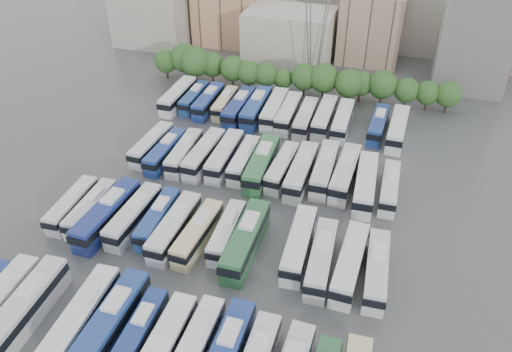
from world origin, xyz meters
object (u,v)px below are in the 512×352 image
(bus_r1_s7, at_px, (227,232))
(bus_r3_s2, at_px, (208,101))
(bus_r2_s2, at_px, (166,151))
(bus_r3_s6, at_px, (274,109))
(bus_r2_s7, at_px, (262,164))
(bus_r3_s9, at_px, (324,117))
(bus_r0_s4, at_px, (82,317))
(bus_r0_s6, at_px, (139,333))
(bus_r1_s2, at_px, (107,214))
(bus_r0_s5, at_px, (111,323))
(bus_r2_s1, at_px, (152,144))
(bus_r1_s12, at_px, (350,263))
(bus_r2_s11, at_px, (345,173))
(bus_r0_s2, at_px, (26,307))
(bus_r1_s6, at_px, (198,233))
(bus_r2_s13, at_px, (389,187))
(bus_r3_s8, at_px, (306,118))
(apartment_tower, at_px, (479,25))
(bus_r3_s13, at_px, (398,128))
(bus_r3_s3, at_px, (225,103))
(bus_r3_s5, at_px, (256,108))
(bus_r2_s4, at_px, (204,154))
(bus_r3_s0, at_px, (178,96))
(bus_r2_s12, at_px, (365,183))
(bus_r2_s9, at_px, (301,171))
(bus_r3_s4, at_px, (239,107))
(bus_r0_s7, at_px, (163,348))
(bus_r0_s8, at_px, (195,348))
(bus_r3_s10, at_px, (343,120))
(bus_r1_s11, at_px, (321,258))
(bus_r1_s5, at_px, (175,227))
(bus_r1_s3, at_px, (134,216))
(bus_r1_s4, at_px, (158,218))
(bus_r1_s8, at_px, (246,240))
(bus_r2_s3, at_px, (184,153))
(bus_r1_s10, at_px, (299,244))
(bus_r2_s6, at_px, (244,160))
(bus_r2_s10, at_px, (325,169))
(bus_r1_s0, at_px, (72,205))
(bus_r3_s1, at_px, (194,98))
(bus_r2_s8, at_px, (282,167))
(bus_r3_s7, at_px, (289,113))

(bus_r1_s7, relative_size, bus_r3_s2, 0.91)
(bus_r2_s2, bearing_deg, bus_r3_s6, 57.21)
(bus_r2_s7, xyz_separation_m, bus_r3_s9, (6.55, 18.74, -0.10))
(bus_r0_s4, height_order, bus_r0_s6, bus_r0_s4)
(bus_r1_s2, height_order, bus_r3_s2, bus_r1_s2)
(bus_r0_s5, relative_size, bus_r2_s1, 1.13)
(bus_r0_s6, height_order, bus_r1_s12, bus_r1_s12)
(bus_r2_s7, height_order, bus_r2_s11, bus_r2_s7)
(bus_r0_s2, xyz_separation_m, bus_r1_s6, (13.30, 17.36, -0.23))
(bus_r2_s13, relative_size, bus_r3_s9, 0.88)
(bus_r3_s2, relative_size, bus_r3_s8, 0.99)
(bus_r3_s2, bearing_deg, apartment_tower, 28.77)
(bus_r3_s2, bearing_deg, bus_r2_s1, -100.43)
(bus_r3_s13, bearing_deg, apartment_tower, 68.20)
(bus_r3_s3, xyz_separation_m, bus_r3_s5, (6.66, -0.92, 0.41))
(bus_r2_s4, bearing_deg, bus_r2_s1, -179.91)
(bus_r3_s0, distance_m, bus_r3_s6, 19.98)
(bus_r2_s12, bearing_deg, bus_r0_s6, -122.52)
(bus_r3_s13, bearing_deg, bus_r2_s9, -124.12)
(bus_r2_s13, relative_size, bus_r3_s4, 0.88)
(bus_r0_s7, xyz_separation_m, bus_r3_s4, (-9.98, 53.46, 0.08))
(bus_r0_s8, height_order, bus_r3_s10, bus_r3_s10)
(bus_r1_s11, bearing_deg, bus_r1_s5, 177.18)
(bus_r1_s3, xyz_separation_m, bus_r2_s9, (19.71, 17.34, 0.15))
(bus_r1_s4, relative_size, bus_r1_s8, 0.83)
(bus_r0_s8, bearing_deg, bus_r3_s6, 96.46)
(bus_r0_s5, height_order, bus_r2_s3, bus_r0_s5)
(bus_r1_s10, relative_size, bus_r2_s6, 1.10)
(bus_r2_s1, bearing_deg, bus_r0_s4, -72.55)
(bus_r0_s6, distance_m, bus_r2_s10, 38.63)
(bus_r1_s11, relative_size, bus_r3_s8, 1.01)
(bus_r0_s4, height_order, bus_r3_s5, bus_r3_s5)
(bus_r2_s10, bearing_deg, bus_r3_s0, 151.37)
(apartment_tower, height_order, bus_r1_s10, apartment_tower)
(bus_r3_s0, height_order, bus_r3_s8, bus_r3_s0)
(bus_r1_s10, bearing_deg, bus_r2_s12, 65.11)
(bus_r1_s5, distance_m, bus_r2_s6, 19.07)
(apartment_tower, height_order, bus_r3_s8, apartment_tower)
(bus_r2_s9, bearing_deg, bus_r2_s13, 0.54)
(bus_r1_s2, xyz_separation_m, bus_r3_s10, (26.71, 36.87, -0.15))
(bus_r1_s0, xyz_separation_m, bus_r3_s3, (9.69, 36.92, -0.04))
(bus_r0_s7, height_order, bus_r1_s6, bus_r0_s7)
(bus_r0_s4, relative_size, bus_r3_s1, 1.17)
(bus_r1_s12, distance_m, bus_r3_s8, 37.78)
(bus_r2_s12, relative_size, bus_r3_s13, 1.03)
(bus_r2_s8, bearing_deg, bus_r1_s6, -107.28)
(apartment_tower, height_order, bus_r1_s2, apartment_tower)
(bus_r2_s8, bearing_deg, bus_r1_s10, -65.82)
(bus_r1_s5, relative_size, bus_r3_s7, 0.98)
(bus_r2_s1, bearing_deg, bus_r1_s3, -68.23)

